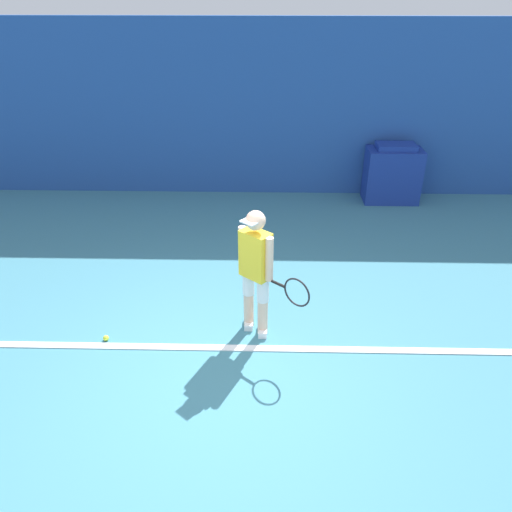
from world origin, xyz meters
name	(u,v)px	position (x,y,z in m)	size (l,w,h in m)	color
ground_plane	(217,386)	(0.00, 0.00, 0.00)	(24.00, 24.00, 0.00)	teal
back_wall	(241,111)	(0.00, 5.33, 1.57)	(24.00, 0.10, 3.13)	#234C99
court_baseline	(222,348)	(0.00, 0.61, 0.01)	(21.60, 0.10, 0.01)	white
tennis_player	(257,268)	(0.39, 0.96, 0.87)	(0.79, 0.68, 1.57)	beige
tennis_ball	(106,338)	(-1.37, 0.71, 0.03)	(0.07, 0.07, 0.07)	#D1E533
covered_chair	(392,174)	(2.81, 4.95, 0.52)	(0.99, 0.56, 1.09)	navy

